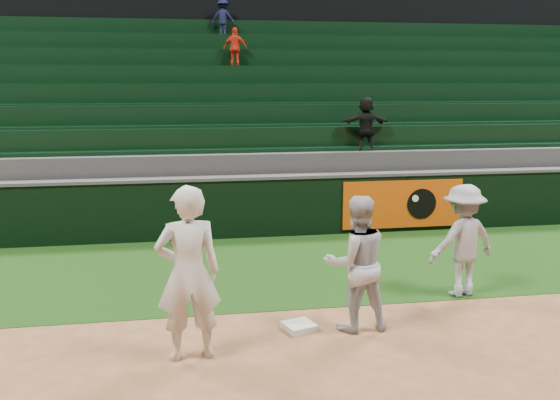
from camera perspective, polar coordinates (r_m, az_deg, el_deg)
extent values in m
plane|color=brown|center=(8.02, 3.54, -12.24)|extent=(70.00, 70.00, 0.00)
cube|color=black|center=(10.78, -0.16, -6.07)|extent=(36.00, 4.20, 0.01)
cube|color=black|center=(24.85, -6.07, 17.40)|extent=(40.00, 12.00, 12.00)
cube|color=white|center=(8.17, 1.76, -11.47)|extent=(0.46, 0.46, 0.08)
imported|color=silver|center=(7.13, -8.38, -6.65)|extent=(0.79, 0.56, 2.02)
imported|color=#ADB0B8|center=(7.98, 7.00, -5.77)|extent=(0.88, 0.70, 1.74)
imported|color=#979AA3|center=(9.54, 16.37, -3.57)|extent=(1.18, 0.82, 1.66)
cube|color=black|center=(12.75, -1.83, -0.66)|extent=(36.00, 0.35, 1.20)
cube|color=#D84C0A|center=(13.31, 11.18, -0.37)|extent=(2.60, 0.05, 1.00)
cylinder|color=black|center=(13.43, 12.82, -0.33)|extent=(0.64, 0.02, 0.64)
cylinder|color=white|center=(13.34, 12.28, 0.14)|extent=(0.14, 0.02, 0.14)
cube|color=#424244|center=(12.64, -1.85, 2.10)|extent=(36.00, 0.40, 0.06)
cube|color=#323234|center=(13.41, -2.27, 0.89)|extent=(36.00, 0.85, 1.65)
cube|color=black|center=(13.52, -2.45, 5.57)|extent=(36.00, 0.14, 0.50)
cube|color=black|center=(13.37, -2.35, 4.61)|extent=(36.00, 0.45, 0.08)
cube|color=#323234|center=(14.21, -2.73, 2.37)|extent=(36.00, 0.85, 2.10)
cube|color=black|center=(14.33, -2.91, 7.67)|extent=(36.00, 0.14, 0.50)
cube|color=black|center=(14.17, -2.82, 6.78)|extent=(36.00, 0.45, 0.08)
cube|color=#323234|center=(15.01, -3.15, 3.69)|extent=(36.00, 0.85, 2.55)
cube|color=black|center=(15.15, -3.32, 9.54)|extent=(36.00, 0.14, 0.50)
cube|color=black|center=(14.99, -3.24, 8.72)|extent=(36.00, 0.45, 0.08)
cube|color=#323234|center=(15.83, -3.52, 4.87)|extent=(36.00, 0.85, 3.00)
cube|color=black|center=(15.99, -3.70, 11.21)|extent=(36.00, 0.14, 0.50)
cube|color=black|center=(15.83, -3.62, 10.46)|extent=(36.00, 0.45, 0.08)
cube|color=#323234|center=(16.65, -3.86, 5.94)|extent=(36.00, 0.85, 3.45)
cube|color=black|center=(16.85, -4.04, 12.72)|extent=(36.00, 0.14, 0.50)
cube|color=black|center=(16.67, -3.97, 12.02)|extent=(36.00, 0.45, 0.08)
cube|color=#323234|center=(17.47, -4.16, 6.91)|extent=(36.00, 0.85, 3.90)
cube|color=black|center=(17.71, -4.35, 14.08)|extent=(36.00, 0.14, 0.50)
cube|color=black|center=(17.53, -4.28, 13.43)|extent=(36.00, 0.45, 0.08)
cube|color=#323234|center=(18.30, -4.44, 7.79)|extent=(36.00, 0.85, 4.35)
cube|color=black|center=(18.59, -4.64, 15.31)|extent=(36.00, 0.14, 0.50)
cube|color=black|center=(18.40, -4.57, 14.70)|extent=(36.00, 0.45, 0.08)
imported|color=red|center=(16.56, -4.11, 13.69)|extent=(0.65, 0.38, 1.04)
imported|color=black|center=(13.73, 7.84, 6.94)|extent=(1.08, 0.37, 1.16)
imported|color=#101335|center=(18.30, -5.23, 16.24)|extent=(0.76, 0.57, 1.05)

